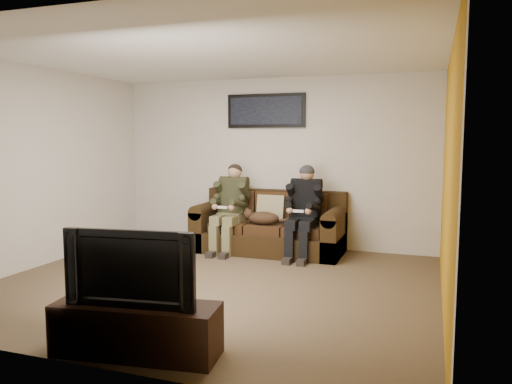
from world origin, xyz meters
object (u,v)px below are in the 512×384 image
at_px(sofa, 270,229).
at_px(framed_poster, 266,111).
at_px(cat, 262,218).
at_px(tv_stand, 137,329).
at_px(television, 135,266).
at_px(person_right, 304,206).
at_px(person_left, 231,203).

distance_m(sofa, framed_poster, 1.82).
xyz_separation_m(cat, framed_poster, (-0.16, 0.63, 1.56)).
height_order(cat, tv_stand, cat).
height_order(cat, television, television).
height_order(sofa, person_right, person_right).
distance_m(person_right, cat, 0.64).
xyz_separation_m(sofa, television, (0.13, -3.78, 0.37)).
bearing_deg(person_right, person_left, -179.98).
bearing_deg(television, sofa, 84.39).
bearing_deg(framed_poster, sofa, -62.74).
xyz_separation_m(sofa, framed_poster, (-0.20, 0.39, 1.76)).
height_order(person_left, television, person_left).
bearing_deg(person_right, tv_stand, -96.78).
xyz_separation_m(person_left, tv_stand, (0.69, -3.60, -0.52)).
height_order(person_right, framed_poster, framed_poster).
bearing_deg(cat, person_left, 173.04).
distance_m(person_left, person_right, 1.12).
bearing_deg(framed_poster, cat, -76.13).
bearing_deg(person_left, cat, -6.96).
bearing_deg(person_right, sofa, 162.03).
relative_size(person_right, framed_poster, 1.04).
bearing_deg(tv_stand, person_left, 93.30).
distance_m(framed_poster, television, 4.41).
height_order(person_left, tv_stand, person_left).
bearing_deg(television, person_left, 93.30).
bearing_deg(television, framed_poster, 86.95).
relative_size(sofa, framed_poster, 1.74).
height_order(framed_poster, television, framed_poster).
xyz_separation_m(person_right, television, (-0.43, -3.60, -0.02)).
distance_m(person_right, tv_stand, 3.66).
xyz_separation_m(person_left, cat, (0.52, -0.06, -0.19)).
relative_size(person_left, tv_stand, 1.00).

